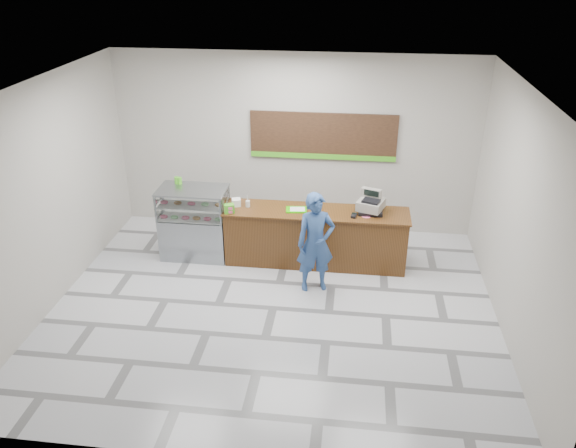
# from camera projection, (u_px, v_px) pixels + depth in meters

# --- Properties ---
(floor) EXTENTS (7.00, 7.00, 0.00)m
(floor) POSITION_uv_depth(u_px,v_px,m) (273.00, 308.00, 8.97)
(floor) COLOR silver
(floor) RESTS_ON ground
(back_wall) EXTENTS (7.00, 0.00, 7.00)m
(back_wall) POSITION_uv_depth(u_px,v_px,m) (295.00, 144.00, 10.86)
(back_wall) COLOR #B5B0A7
(back_wall) RESTS_ON floor
(ceiling) EXTENTS (7.00, 7.00, 0.00)m
(ceiling) POSITION_uv_depth(u_px,v_px,m) (270.00, 89.00, 7.42)
(ceiling) COLOR silver
(ceiling) RESTS_ON back_wall
(sales_counter) EXTENTS (3.26, 0.76, 1.03)m
(sales_counter) POSITION_uv_depth(u_px,v_px,m) (316.00, 237.00, 10.06)
(sales_counter) COLOR #5B3214
(sales_counter) RESTS_ON floor
(display_case) EXTENTS (1.22, 0.72, 1.33)m
(display_case) POSITION_uv_depth(u_px,v_px,m) (195.00, 222.00, 10.23)
(display_case) COLOR gray
(display_case) RESTS_ON floor
(menu_board) EXTENTS (2.80, 0.06, 0.90)m
(menu_board) POSITION_uv_depth(u_px,v_px,m) (323.00, 137.00, 10.68)
(menu_board) COLOR black
(menu_board) RESTS_ON back_wall
(cash_register) EXTENTS (0.53, 0.54, 0.39)m
(cash_register) POSITION_uv_depth(u_px,v_px,m) (371.00, 204.00, 9.73)
(cash_register) COLOR black
(cash_register) RESTS_ON sales_counter
(card_terminal) EXTENTS (0.11, 0.18, 0.04)m
(card_terminal) POSITION_uv_depth(u_px,v_px,m) (354.00, 216.00, 9.61)
(card_terminal) COLOR black
(card_terminal) RESTS_ON sales_counter
(serving_tray) EXTENTS (0.39, 0.30, 0.02)m
(serving_tray) POSITION_uv_depth(u_px,v_px,m) (296.00, 210.00, 9.86)
(serving_tray) COLOR #2CD200
(serving_tray) RESTS_ON sales_counter
(napkin_box) EXTENTS (0.19, 0.19, 0.13)m
(napkin_box) POSITION_uv_depth(u_px,v_px,m) (236.00, 202.00, 10.00)
(napkin_box) COLOR white
(napkin_box) RESTS_ON sales_counter
(straw_cup) EXTENTS (0.08, 0.08, 0.12)m
(straw_cup) POSITION_uv_depth(u_px,v_px,m) (248.00, 204.00, 9.96)
(straw_cup) COLOR silver
(straw_cup) RESTS_ON sales_counter
(promo_box) EXTENTS (0.21, 0.18, 0.16)m
(promo_box) POSITION_uv_depth(u_px,v_px,m) (229.00, 209.00, 9.73)
(promo_box) COLOR #4AB520
(promo_box) RESTS_ON sales_counter
(donut_decal) EXTENTS (0.16, 0.16, 0.00)m
(donut_decal) POSITION_uv_depth(u_px,v_px,m) (366.00, 216.00, 9.63)
(donut_decal) COLOR #F25887
(donut_decal) RESTS_ON sales_counter
(green_cup_left) EXTENTS (0.08, 0.08, 0.13)m
(green_cup_left) POSITION_uv_depth(u_px,v_px,m) (177.00, 180.00, 10.15)
(green_cup_left) COLOR #4AB520
(green_cup_left) RESTS_ON display_case
(green_cup_right) EXTENTS (0.08, 0.08, 0.12)m
(green_cup_right) POSITION_uv_depth(u_px,v_px,m) (180.00, 181.00, 10.13)
(green_cup_right) COLOR #4AB520
(green_cup_right) RESTS_ON display_case
(customer) EXTENTS (0.72, 0.58, 1.72)m
(customer) POSITION_uv_depth(u_px,v_px,m) (316.00, 243.00, 9.13)
(customer) COLOR #2E4F88
(customer) RESTS_ON floor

